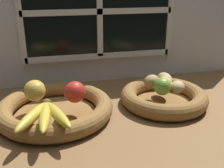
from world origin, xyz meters
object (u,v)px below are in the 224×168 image
Objects in this scene: banana_bunch_front at (45,115)px; potato_small at (178,87)px; lime_near at (163,86)px; potato_oblong at (152,81)px; fruit_bowl_left at (55,108)px; potato_large at (165,83)px; apple_golden_left at (35,90)px; potato_back at (165,79)px; fruit_bowl_right at (164,97)px; apple_red_right at (75,92)px.

potato_small is (46.02, 9.70, 0.55)cm from banana_bunch_front.
potato_small is 0.98× the size of lime_near.
banana_bunch_front is at bearing -157.46° from potato_oblong.
potato_small reaches higher than fruit_bowl_left.
banana_bunch_front is 2.74× the size of potato_large.
fruit_bowl_left is 9.18cm from apple_golden_left.
fruit_bowl_right is at bearing -114.44° from potato_back.
potato_small is (42.95, -3.41, 5.17)cm from fruit_bowl_left.
potato_large is at bearing 56.31° from lime_near.
lime_near is (-6.16, -0.72, 0.97)cm from potato_small.
potato_small is at bearing -41.42° from potato_oblong.
potato_oblong reaches higher than potato_small.
apple_red_right reaches higher than lime_near.
potato_back is at bearing 65.56° from potato_large.
fruit_bowl_right is 7.89cm from lime_near.
potato_oblong is (35.71, 2.98, 5.54)cm from fruit_bowl_left.
apple_golden_left is at bearing 171.87° from lime_near.
potato_large is (42.61, 13.11, 0.90)cm from banana_bunch_front.
lime_near reaches higher than banana_bunch_front.
apple_golden_left is 45.67cm from potato_large.
apple_red_right reaches higher than potato_back.
fruit_bowl_right is 4.52× the size of potato_large.
fruit_bowl_left is 6.34× the size of lime_near.
potato_large is 5.00cm from lime_near.
apple_red_right is 33.06cm from potato_large.
apple_golden_left is 49.33cm from potato_small.
apple_golden_left is at bearing 177.50° from fruit_bowl_right.
potato_oblong is at bearing 98.65° from lime_near.
potato_oblong is 0.91× the size of potato_large.
potato_small is (3.41, -3.41, 5.16)cm from fruit_bowl_right.
potato_large is at bearing -37.87° from potato_oblong.
potato_large reaches higher than banana_bunch_front.
fruit_bowl_right is 5.28× the size of potato_small.
fruit_bowl_left is at bearing 180.00° from potato_large.
lime_near is (-2.75, -4.13, 0.62)cm from potato_large.
potato_back is 1.31× the size of lime_near.
fruit_bowl_left is at bearing 155.77° from apple_red_right.
potato_oblong is (-3.83, 2.98, 5.52)cm from fruit_bowl_right.
apple_golden_left is 15.52cm from banana_bunch_front.
lime_near is (-2.75, -4.13, 6.13)cm from fruit_bowl_right.
apple_golden_left is at bearing 101.22° from banana_bunch_front.
fruit_bowl_left is 4.85× the size of potato_back.
potato_back is (-1.28, 8.09, 0.20)cm from potato_small.
fruit_bowl_right is 4.53× the size of apple_golden_left.
fruit_bowl_left is at bearing 175.46° from potato_small.
lime_near is at bearing -81.35° from potato_oblong.
fruit_bowl_right is 7.36cm from potato_oblong.
banana_bunch_front is (-3.07, -13.11, 4.62)cm from fruit_bowl_left.
lime_near is at bearing -8.13° from apple_golden_left.
lime_near reaches higher than potato_small.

